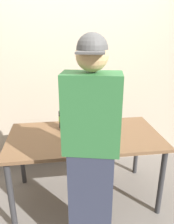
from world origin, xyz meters
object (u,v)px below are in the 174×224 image
at_px(person_figure, 91,156).
at_px(laptop, 98,125).
at_px(beer_bottle_amber, 62,118).
at_px(beer_bottle_brown, 65,122).

bearing_deg(person_figure, laptop, 75.32).
bearing_deg(laptop, beer_bottle_amber, 165.35).
distance_m(beer_bottle_brown, person_figure, 0.76).
distance_m(laptop, beer_bottle_amber, 0.41).
distance_m(beer_bottle_amber, beer_bottle_brown, 0.11).
height_order(beer_bottle_amber, person_figure, person_figure).
bearing_deg(beer_bottle_amber, person_figure, -77.46).
bearing_deg(beer_bottle_amber, laptop, -14.65).
height_order(beer_bottle_amber, beer_bottle_brown, beer_bottle_amber).
bearing_deg(beer_bottle_amber, beer_bottle_brown, -73.07).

